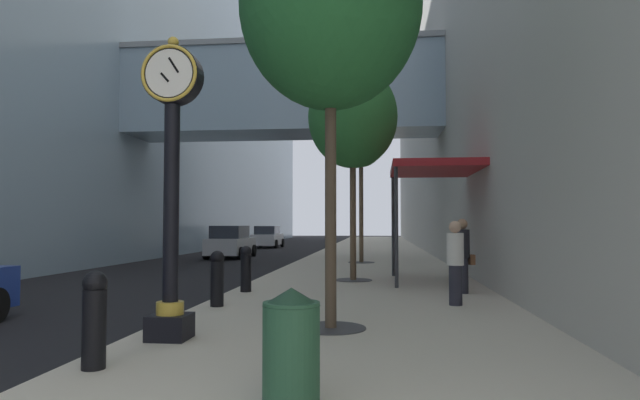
% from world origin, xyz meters
% --- Properties ---
extents(ground_plane, '(110.00, 110.00, 0.00)m').
position_xyz_m(ground_plane, '(0.00, 27.00, 0.00)').
color(ground_plane, black).
rests_on(ground_plane, ground).
extents(sidewalk_right, '(6.39, 80.00, 0.14)m').
position_xyz_m(sidewalk_right, '(3.19, 30.00, 0.07)').
color(sidewalk_right, '#BCB29E').
rests_on(sidewalk_right, ground).
extents(street_clock, '(0.84, 0.55, 4.33)m').
position_xyz_m(street_clock, '(0.69, 6.26, 2.51)').
color(street_clock, black).
rests_on(street_clock, sidewalk_right).
extents(bollard_second, '(0.28, 0.28, 1.10)m').
position_xyz_m(bollard_second, '(0.44, 4.65, 0.72)').
color(bollard_second, black).
rests_on(bollard_second, sidewalk_right).
extents(bollard_fourth, '(0.28, 0.28, 1.10)m').
position_xyz_m(bollard_fourth, '(0.44, 9.36, 0.72)').
color(bollard_fourth, black).
rests_on(bollard_fourth, sidewalk_right).
extents(bollard_fifth, '(0.28, 0.28, 1.10)m').
position_xyz_m(bollard_fifth, '(0.44, 11.71, 0.72)').
color(bollard_fifth, black).
rests_on(bollard_fifth, sidewalk_right).
extents(street_tree_near, '(2.92, 2.92, 6.80)m').
position_xyz_m(street_tree_near, '(2.88, 7.31, 5.24)').
color(street_tree_near, '#333335').
rests_on(street_tree_near, sidewalk_right).
extents(street_tree_mid_near, '(2.61, 2.61, 6.26)m').
position_xyz_m(street_tree_mid_near, '(2.88, 14.65, 4.88)').
color(street_tree_mid_near, '#333335').
rests_on(street_tree_mid_near, sidewalk_right).
extents(street_tree_mid_far, '(2.01, 2.01, 6.36)m').
position_xyz_m(street_tree_mid_far, '(2.88, 21.99, 5.29)').
color(street_tree_mid_far, '#333335').
rests_on(street_tree_mid_far, sidewalk_right).
extents(trash_bin, '(0.53, 0.53, 1.05)m').
position_xyz_m(trash_bin, '(2.84, 3.68, 0.68)').
color(trash_bin, '#234C33').
rests_on(trash_bin, sidewalk_right).
extents(pedestrian_walking, '(0.51, 0.42, 1.75)m').
position_xyz_m(pedestrian_walking, '(5.59, 11.98, 1.07)').
color(pedestrian_walking, '#23232D').
rests_on(pedestrian_walking, sidewalk_right).
extents(pedestrian_by_clock, '(0.47, 0.47, 1.69)m').
position_xyz_m(pedestrian_by_clock, '(5.15, 10.01, 1.04)').
color(pedestrian_by_clock, '#23232D').
rests_on(pedestrian_by_clock, sidewalk_right).
extents(storefront_awning, '(2.40, 3.60, 3.30)m').
position_xyz_m(storefront_awning, '(5.15, 14.52, 3.28)').
color(storefront_awning, maroon).
rests_on(storefront_awning, sidewalk_right).
extents(car_silver_mid, '(1.97, 4.02, 1.68)m').
position_xyz_m(car_silver_mid, '(-4.07, 26.62, 0.81)').
color(car_silver_mid, '#B7BABF').
rests_on(car_silver_mid, ground).
extents(car_white_far, '(1.97, 4.16, 1.62)m').
position_xyz_m(car_white_far, '(-4.70, 39.21, 0.79)').
color(car_white_far, silver).
rests_on(car_white_far, ground).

